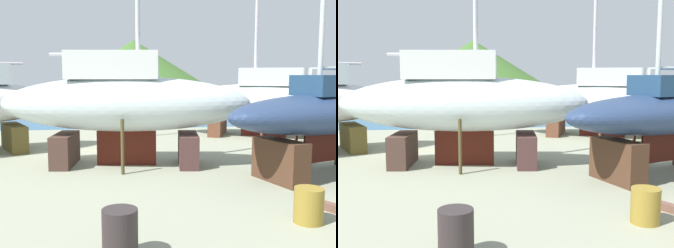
% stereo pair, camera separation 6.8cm
% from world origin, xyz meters
% --- Properties ---
extents(ground_plane, '(48.55, 48.55, 0.00)m').
position_xyz_m(ground_plane, '(0.00, -3.22, 0.00)').
color(ground_plane, gray).
extents(sea_water, '(133.32, 67.39, 0.01)m').
position_xyz_m(sea_water, '(0.00, 42.61, 0.00)').
color(sea_water, '#296593').
rests_on(sea_water, ground).
extents(headland_hill, '(118.66, 118.66, 36.19)m').
position_xyz_m(headland_hill, '(10.52, 155.84, 0.00)').
color(headland_hill, '#3E672A').
rests_on(headland_hill, ground).
extents(sailboat_mid_port, '(8.14, 4.69, 14.32)m').
position_xyz_m(sailboat_mid_port, '(8.49, -3.95, 2.07)').
color(sailboat_mid_port, '#4C301F').
rests_on(sailboat_mid_port, ground).
extents(sailboat_large_starboard, '(9.51, 3.73, 16.62)m').
position_xyz_m(sailboat_large_starboard, '(1.83, -1.51, 2.39)').
color(sailboat_large_starboard, '#482E2C').
rests_on(sailboat_large_starboard, ground).
extents(sailboat_far_slipway, '(10.60, 7.06, 15.20)m').
position_xyz_m(sailboat_far_slipway, '(9.66, 4.55, 2.05)').
color(sailboat_far_slipway, brown).
rests_on(sailboat_far_slipway, ground).
extents(worker, '(0.33, 0.48, 1.60)m').
position_xyz_m(worker, '(0.84, 1.73, 0.82)').
color(worker, orange).
rests_on(worker, ground).
extents(barrel_by_slipway, '(0.89, 0.89, 0.94)m').
position_xyz_m(barrel_by_slipway, '(1.47, -9.25, 0.47)').
color(barrel_by_slipway, '#312A2A').
rests_on(barrel_by_slipway, ground).
extents(barrel_rust_mid, '(0.89, 0.89, 0.82)m').
position_xyz_m(barrel_rust_mid, '(5.80, -8.04, 0.41)').
color(barrel_rust_mid, olive).
rests_on(barrel_rust_mid, ground).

